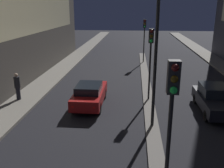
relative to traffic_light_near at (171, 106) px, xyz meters
The scene contains 8 objects.
median_strip 12.37m from the traffic_light_near, 90.00° to the left, with size 0.71×30.64×0.10m.
traffic_light_near is the anchor object (origin of this frame).
traffic_light_mid 9.69m from the traffic_light_near, 90.00° to the left, with size 0.32×0.42×4.69m.
traffic_light_far 21.63m from the traffic_light_near, 90.00° to the left, with size 0.32×0.42×4.69m.
street_lamp 6.37m from the traffic_light_near, 90.00° to the left, with size 0.61×0.61×8.49m.
car_left_lane 9.70m from the traffic_light_near, 114.20° to the left, with size 1.75×4.27×1.48m.
car_right_lane 9.39m from the traffic_light_near, 64.88° to the left, with size 1.73×4.34×1.59m.
pedestrian_on_left_sidewalk 12.55m from the traffic_light_near, 134.93° to the left, with size 0.38×0.38×1.80m.
Camera 1 is at (-1.04, -1.92, 6.11)m, focal length 40.00 mm.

